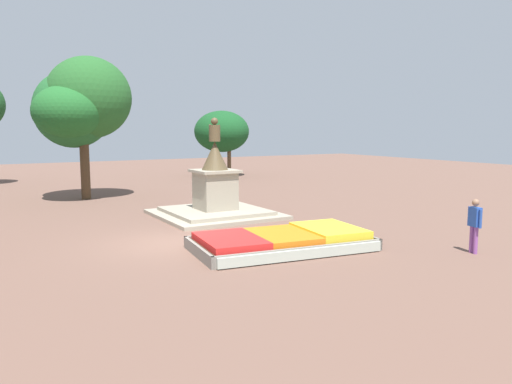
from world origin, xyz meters
TOP-DOWN VIEW (x-y plane):
  - ground_plane at (0.00, 0.00)m, footprint 89.33×89.33m
  - flower_planter at (2.81, -2.65)m, footprint 6.04×3.68m
  - statue_monument at (3.57, 4.05)m, footprint 4.99×4.99m
  - pedestrian_with_handbag at (7.65, -6.06)m, footprint 0.30×0.56m
  - park_tree_far_left at (12.07, 20.55)m, footprint 4.38×4.62m
  - park_tree_far_right at (-0.43, 12.57)m, footprint 5.32×5.15m

SIDE VIEW (x-z plane):
  - ground_plane at x=0.00m, z-range 0.00..0.00m
  - flower_planter at x=2.81m, z-range -0.04..0.56m
  - statue_monument at x=3.57m, z-range -1.26..3.08m
  - pedestrian_with_handbag at x=7.65m, z-range 0.14..1.85m
  - park_tree_far_left at x=12.07m, z-range 1.02..6.32m
  - park_tree_far_right at x=-0.43m, z-range 1.28..9.03m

